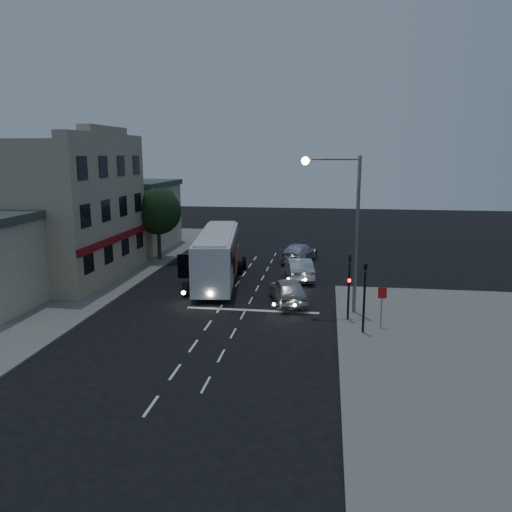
% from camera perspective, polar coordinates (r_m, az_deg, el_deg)
% --- Properties ---
extents(ground, '(120.00, 120.00, 0.00)m').
position_cam_1_polar(ground, '(28.58, -5.05, -7.24)').
color(ground, black).
extents(sidewalk_near, '(12.00, 24.00, 0.12)m').
position_cam_1_polar(sidewalk_near, '(25.03, 23.51, -10.85)').
color(sidewalk_near, slate).
rests_on(sidewalk_near, ground).
extents(sidewalk_far, '(12.00, 50.00, 0.12)m').
position_cam_1_polar(sidewalk_far, '(40.41, -20.63, -2.23)').
color(sidewalk_far, slate).
rests_on(sidewalk_far, ground).
extents(road_markings, '(8.00, 30.55, 0.01)m').
position_cam_1_polar(road_markings, '(31.41, -1.38, -5.43)').
color(road_markings, silver).
rests_on(road_markings, ground).
extents(tour_bus, '(4.12, 12.29, 3.69)m').
position_cam_1_polar(tour_bus, '(36.49, -4.42, 0.18)').
color(tour_bus, white).
rests_on(tour_bus, ground).
extents(car_suv, '(3.08, 5.11, 1.63)m').
position_cam_1_polar(car_suv, '(31.34, 3.65, -3.95)').
color(car_suv, '#BBBBBC').
rests_on(car_suv, ground).
extents(car_sedan_a, '(2.59, 5.13, 1.62)m').
position_cam_1_polar(car_sedan_a, '(37.29, 4.93, -1.45)').
color(car_sedan_a, silver).
rests_on(car_sedan_a, ground).
extents(car_sedan_b, '(3.39, 5.72, 1.56)m').
position_cam_1_polar(car_sedan_b, '(43.53, 4.95, 0.40)').
color(car_sedan_b, silver).
rests_on(car_sedan_b, ground).
extents(traffic_signal_main, '(0.25, 0.35, 4.10)m').
position_cam_1_polar(traffic_signal_main, '(27.95, 10.60, -2.65)').
color(traffic_signal_main, black).
rests_on(traffic_signal_main, sidewalk_near).
extents(traffic_signal_side, '(0.18, 0.15, 4.10)m').
position_cam_1_polar(traffic_signal_side, '(26.09, 12.31, -3.75)').
color(traffic_signal_side, black).
rests_on(traffic_signal_side, sidewalk_near).
extents(regulatory_sign, '(0.45, 0.12, 2.20)m').
position_cam_1_polar(regulatory_sign, '(27.33, 14.20, -4.94)').
color(regulatory_sign, slate).
rests_on(regulatory_sign, sidewalk_near).
extents(streetlight, '(3.32, 0.44, 9.00)m').
position_cam_1_polar(streetlight, '(28.74, 10.23, 4.48)').
color(streetlight, slate).
rests_on(streetlight, sidewalk_near).
extents(main_building, '(10.12, 12.00, 11.00)m').
position_cam_1_polar(main_building, '(40.04, -22.36, 4.94)').
color(main_building, tan).
rests_on(main_building, sidewalk_far).
extents(low_building_north, '(9.40, 9.40, 6.50)m').
position_cam_1_polar(low_building_north, '(50.69, -14.93, 4.63)').
color(low_building_north, tan).
rests_on(low_building_north, sidewalk_far).
extents(street_tree, '(4.00, 4.00, 6.20)m').
position_cam_1_polar(street_tree, '(44.05, -11.15, 5.26)').
color(street_tree, black).
rests_on(street_tree, sidewalk_far).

